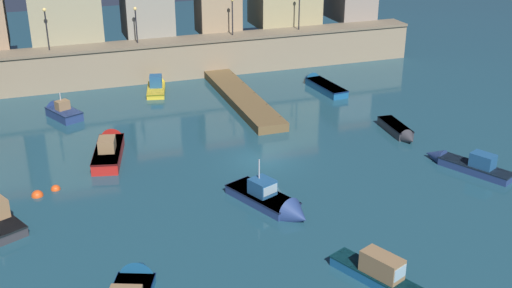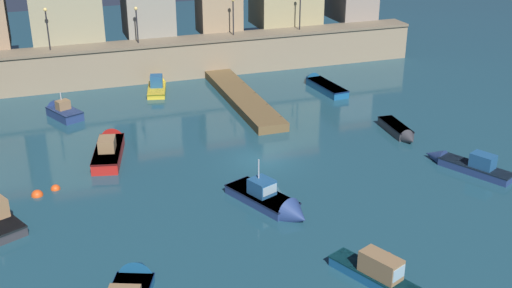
{
  "view_description": "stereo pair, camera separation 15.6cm",
  "coord_description": "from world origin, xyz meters",
  "px_view_note": "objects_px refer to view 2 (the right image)",
  "views": [
    {
      "loc": [
        -13.78,
        -37.48,
        18.29
      ],
      "look_at": [
        0.0,
        1.52,
        0.62
      ],
      "focal_mm": 44.83,
      "sensor_mm": 36.0,
      "label": 1
    },
    {
      "loc": [
        -13.64,
        -37.53,
        18.29
      ],
      "look_at": [
        0.0,
        1.52,
        0.62
      ],
      "focal_mm": 44.83,
      "sensor_mm": 36.0,
      "label": 2
    }
  ],
  "objects_px": {
    "moored_boat_0": "(466,164)",
    "moored_boat_9": "(110,147)",
    "moored_boat_8": "(157,85)",
    "moored_boat_3": "(274,202)",
    "quay_lamp_1": "(137,19)",
    "moored_boat_2": "(61,111)",
    "moored_boat_7": "(399,131)",
    "mooring_buoy_0": "(56,189)",
    "mooring_buoy_1": "(37,196)",
    "moored_boat_6": "(396,284)",
    "mooring_buoy_2": "(388,256)",
    "quay_lamp_0": "(47,22)",
    "quay_lamp_3": "(300,5)",
    "moored_boat_1": "(321,84)",
    "quay_lamp_2": "(233,11)"
  },
  "relations": [
    {
      "from": "mooring_buoy_0",
      "to": "mooring_buoy_1",
      "type": "relative_size",
      "value": 0.83
    },
    {
      "from": "moored_boat_7",
      "to": "moored_boat_6",
      "type": "bearing_deg",
      "value": -27.36
    },
    {
      "from": "moored_boat_3",
      "to": "mooring_buoy_0",
      "type": "distance_m",
      "value": 13.85
    },
    {
      "from": "moored_boat_6",
      "to": "mooring_buoy_2",
      "type": "relative_size",
      "value": 15.43
    },
    {
      "from": "moored_boat_0",
      "to": "moored_boat_3",
      "type": "bearing_deg",
      "value": 67.32
    },
    {
      "from": "moored_boat_3",
      "to": "mooring_buoy_0",
      "type": "relative_size",
      "value": 10.5
    },
    {
      "from": "quay_lamp_3",
      "to": "moored_boat_6",
      "type": "bearing_deg",
      "value": -106.01
    },
    {
      "from": "moored_boat_3",
      "to": "moored_boat_6",
      "type": "relative_size",
      "value": 0.87
    },
    {
      "from": "quay_lamp_1",
      "to": "quay_lamp_2",
      "type": "relative_size",
      "value": 0.93
    },
    {
      "from": "moored_boat_8",
      "to": "moored_boat_3",
      "type": "bearing_deg",
      "value": -161.99
    },
    {
      "from": "moored_boat_3",
      "to": "moored_boat_9",
      "type": "relative_size",
      "value": 0.91
    },
    {
      "from": "moored_boat_3",
      "to": "moored_boat_6",
      "type": "distance_m",
      "value": 9.9
    },
    {
      "from": "moored_boat_0",
      "to": "mooring_buoy_2",
      "type": "bearing_deg",
      "value": 100.52
    },
    {
      "from": "quay_lamp_2",
      "to": "moored_boat_9",
      "type": "xyz_separation_m",
      "value": [
        -14.28,
        -16.43,
        -5.5
      ]
    },
    {
      "from": "moored_boat_0",
      "to": "moored_boat_9",
      "type": "bearing_deg",
      "value": 38.7
    },
    {
      "from": "moored_boat_9",
      "to": "moored_boat_8",
      "type": "bearing_deg",
      "value": -11.1
    },
    {
      "from": "moored_boat_3",
      "to": "mooring_buoy_2",
      "type": "height_order",
      "value": "moored_boat_3"
    },
    {
      "from": "quay_lamp_1",
      "to": "moored_boat_6",
      "type": "height_order",
      "value": "quay_lamp_1"
    },
    {
      "from": "quay_lamp_3",
      "to": "moored_boat_8",
      "type": "bearing_deg",
      "value": -168.25
    },
    {
      "from": "quay_lamp_1",
      "to": "mooring_buoy_1",
      "type": "bearing_deg",
      "value": -115.28
    },
    {
      "from": "quay_lamp_0",
      "to": "quay_lamp_1",
      "type": "xyz_separation_m",
      "value": [
        7.85,
        -0.0,
        -0.24
      ]
    },
    {
      "from": "moored_boat_1",
      "to": "quay_lamp_2",
      "type": "bearing_deg",
      "value": 32.35
    },
    {
      "from": "quay_lamp_1",
      "to": "mooring_buoy_0",
      "type": "relative_size",
      "value": 5.56
    },
    {
      "from": "mooring_buoy_2",
      "to": "moored_boat_3",
      "type": "bearing_deg",
      "value": 119.08
    },
    {
      "from": "quay_lamp_1",
      "to": "mooring_buoy_0",
      "type": "height_order",
      "value": "quay_lamp_1"
    },
    {
      "from": "quay_lamp_1",
      "to": "moored_boat_8",
      "type": "height_order",
      "value": "quay_lamp_1"
    },
    {
      "from": "quay_lamp_3",
      "to": "mooring_buoy_2",
      "type": "distance_m",
      "value": 36.16
    },
    {
      "from": "moored_boat_9",
      "to": "moored_boat_0",
      "type": "bearing_deg",
      "value": -102.33
    },
    {
      "from": "moored_boat_8",
      "to": "quay_lamp_3",
      "type": "bearing_deg",
      "value": -65.24
    },
    {
      "from": "quay_lamp_1",
      "to": "mooring_buoy_2",
      "type": "height_order",
      "value": "quay_lamp_1"
    },
    {
      "from": "quay_lamp_0",
      "to": "mooring_buoy_1",
      "type": "distance_m",
      "value": 22.31
    },
    {
      "from": "quay_lamp_1",
      "to": "moored_boat_7",
      "type": "distance_m",
      "value": 26.29
    },
    {
      "from": "quay_lamp_0",
      "to": "moored_boat_1",
      "type": "distance_m",
      "value": 24.99
    },
    {
      "from": "quay_lamp_0",
      "to": "mooring_buoy_2",
      "type": "distance_m",
      "value": 37.85
    },
    {
      "from": "quay_lamp_0",
      "to": "moored_boat_2",
      "type": "height_order",
      "value": "quay_lamp_0"
    },
    {
      "from": "mooring_buoy_0",
      "to": "moored_boat_3",
      "type": "bearing_deg",
      "value": -29.58
    },
    {
      "from": "moored_boat_6",
      "to": "moored_boat_9",
      "type": "bearing_deg",
      "value": -176.42
    },
    {
      "from": "moored_boat_3",
      "to": "quay_lamp_3",
      "type": "bearing_deg",
      "value": 132.0
    },
    {
      "from": "moored_boat_0",
      "to": "moored_boat_7",
      "type": "height_order",
      "value": "moored_boat_0"
    },
    {
      "from": "moored_boat_0",
      "to": "moored_boat_7",
      "type": "xyz_separation_m",
      "value": [
        -0.96,
        6.74,
        -0.1
      ]
    },
    {
      "from": "mooring_buoy_1",
      "to": "mooring_buoy_2",
      "type": "height_order",
      "value": "mooring_buoy_1"
    },
    {
      "from": "quay_lamp_3",
      "to": "mooring_buoy_2",
      "type": "xyz_separation_m",
      "value": [
        -9.43,
        -34.36,
        -6.13
      ]
    },
    {
      "from": "moored_boat_3",
      "to": "moored_boat_8",
      "type": "relative_size",
      "value": 1.17
    },
    {
      "from": "mooring_buoy_0",
      "to": "moored_boat_8",
      "type": "bearing_deg",
      "value": 60.7
    },
    {
      "from": "moored_boat_6",
      "to": "mooring_buoy_2",
      "type": "bearing_deg",
      "value": 133.12
    },
    {
      "from": "moored_boat_1",
      "to": "mooring_buoy_0",
      "type": "relative_size",
      "value": 11.03
    },
    {
      "from": "quay_lamp_1",
      "to": "moored_boat_2",
      "type": "bearing_deg",
      "value": -136.2
    },
    {
      "from": "quay_lamp_2",
      "to": "moored_boat_2",
      "type": "relative_size",
      "value": 0.8
    },
    {
      "from": "quay_lamp_1",
      "to": "moored_boat_2",
      "type": "relative_size",
      "value": 0.75
    },
    {
      "from": "mooring_buoy_1",
      "to": "mooring_buoy_2",
      "type": "xyz_separation_m",
      "value": [
        16.88,
        -13.03,
        0.0
      ]
    }
  ]
}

